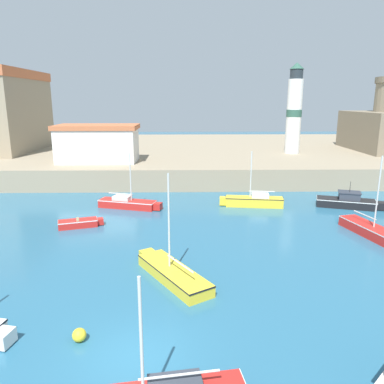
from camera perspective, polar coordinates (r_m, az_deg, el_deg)
The scene contains 11 objects.
ground_plane at distance 14.97m, azimuth -8.63°, elevation -23.88°, with size 200.00×200.00×0.00m, color #28607F.
quay_seawall at distance 57.54m, azimuth -2.95°, elevation 5.85°, with size 120.00×40.00×2.28m, color gray.
dinghy_red_0 at distance 28.92m, azimuth -16.79°, elevation -4.54°, with size 3.32×1.82×0.62m.
sailboat_yellow_1 at distance 20.03m, azimuth -3.06°, elevation -12.12°, with size 4.17×5.72×5.60m.
motorboat_black_2 at distance 35.37m, azimuth 22.68°, elevation -1.36°, with size 5.73×3.16×2.29m.
sailboat_yellow_5 at distance 33.39m, azimuth 9.32°, elevation -1.32°, with size 5.62×1.91×4.87m.
sailboat_red_8 at distance 28.70m, azimuth 25.60°, elevation -5.25°, with size 2.50×5.67×5.60m.
sailboat_red_9 at distance 32.93m, azimuth -9.67°, elevation -1.67°, with size 5.69×2.72×4.81m.
mooring_buoy at distance 16.12m, azimuth -16.81°, elevation -20.14°, with size 0.54×0.54×0.54m, color yellow.
lighthouse at distance 51.12m, azimuth 15.31°, elevation 11.88°, with size 1.97×1.97×11.43m.
harbor_shed_near_wharf at distance 43.96m, azimuth -14.15°, elevation 7.23°, with size 9.08×5.07×4.16m.
Camera 1 is at (1.82, -11.73, 9.12)m, focal length 35.00 mm.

